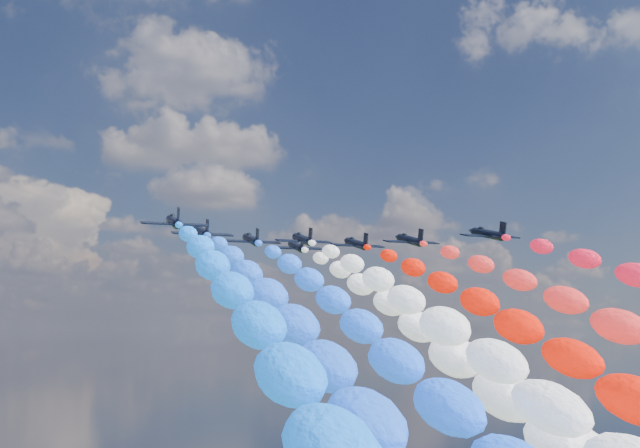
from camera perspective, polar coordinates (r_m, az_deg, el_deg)
name	(u,v)px	position (r m, az deg, el deg)	size (l,w,h in m)	color
jet_0	(174,222)	(114.01, -10.97, 0.18)	(9.81, 13.16, 2.90)	black
jet_1	(202,232)	(125.07, -8.94, -0.59)	(9.81, 13.16, 2.90)	black
trail_1	(344,429)	(58.90, 1.80, -15.25)	(6.67, 130.86, 50.95)	blue
jet_2	(251,240)	(134.90, -5.21, -1.19)	(9.81, 13.16, 2.90)	black
trail_2	(420,413)	(70.25, 7.56, -14.01)	(6.67, 130.86, 50.95)	#1C5BFF
jet_3	(303,239)	(133.82, -1.31, -1.16)	(9.81, 13.16, 2.90)	black
trail_3	(524,414)	(71.47, 15.15, -13.70)	(6.67, 130.86, 50.95)	white
jet_4	(296,246)	(145.05, -1.80, -1.69)	(9.81, 13.16, 2.90)	black
trail_4	(480,402)	(82.05, 12.04, -13.03)	(6.67, 130.86, 50.95)	silver
jet_5	(356,244)	(140.83, 2.77, -1.50)	(9.81, 13.16, 2.90)	black
trail_5	(605,406)	(81.01, 20.77, -12.76)	(6.67, 130.86, 50.95)	red
jet_6	(410,240)	(136.00, 6.81, -1.22)	(9.81, 13.16, 2.90)	black
jet_7	(488,234)	(129.57, 12.60, -0.75)	(9.81, 13.16, 2.90)	black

